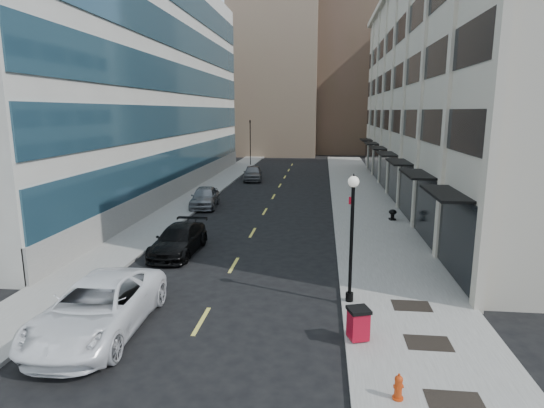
% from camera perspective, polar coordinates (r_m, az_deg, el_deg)
% --- Properties ---
extents(ground, '(160.00, 160.00, 0.00)m').
position_cam_1_polar(ground, '(15.15, -10.90, -17.54)').
color(ground, black).
rests_on(ground, ground).
extents(sidewalk_right, '(5.00, 80.00, 0.15)m').
position_cam_1_polar(sidewalk_right, '(33.56, 11.91, -1.11)').
color(sidewalk_right, gray).
rests_on(sidewalk_right, ground).
extents(sidewalk_left, '(3.00, 80.00, 0.15)m').
position_cam_1_polar(sidewalk_left, '(35.04, -11.51, -0.55)').
color(sidewalk_left, gray).
rests_on(sidewalk_left, ground).
extents(building_right, '(15.30, 46.50, 18.25)m').
position_cam_1_polar(building_right, '(41.63, 24.87, 12.88)').
color(building_right, beige).
rests_on(building_right, ground).
extents(building_left, '(16.14, 46.00, 20.00)m').
position_cam_1_polar(building_left, '(44.48, -21.24, 14.30)').
color(building_left, silver).
rests_on(building_left, ground).
extents(skyline_tan_near, '(14.00, 18.00, 28.00)m').
position_cam_1_polar(skyline_tan_near, '(81.28, 0.57, 16.34)').
color(skyline_tan_near, '#7B6850').
rests_on(skyline_tan_near, ground).
extents(skyline_brown, '(12.00, 16.00, 34.00)m').
position_cam_1_polar(skyline_brown, '(85.23, 9.33, 18.00)').
color(skyline_brown, brown).
rests_on(skyline_brown, ground).
extents(skyline_tan_far, '(12.00, 14.00, 22.00)m').
position_cam_1_polar(skyline_tan_far, '(92.46, -5.16, 13.86)').
color(skyline_tan_far, '#7B6850').
rests_on(skyline_tan_far, ground).
extents(skyline_stone, '(10.00, 14.00, 20.00)m').
position_cam_1_polar(skyline_stone, '(79.85, 16.75, 13.07)').
color(skyline_stone, beige).
rests_on(skyline_stone, ground).
extents(grate_near, '(1.40, 1.00, 0.01)m').
position_cam_1_polar(grate_near, '(13.25, 22.01, -22.09)').
color(grate_near, black).
rests_on(grate_near, sidewalk_right).
extents(grate_mid, '(1.40, 1.00, 0.01)m').
position_cam_1_polar(grate_mid, '(15.75, 19.02, -16.15)').
color(grate_mid, black).
rests_on(grate_mid, sidewalk_right).
extents(grate_far, '(1.40, 1.00, 0.01)m').
position_cam_1_polar(grate_far, '(18.23, 17.10, -12.10)').
color(grate_far, black).
rests_on(grate_far, sidewalk_right).
extents(road_centerline, '(0.15, 68.20, 0.01)m').
position_cam_1_polar(road_centerline, '(30.76, -1.61, -2.15)').
color(road_centerline, '#D8CC4C').
rests_on(road_centerline, ground).
extents(traffic_signal, '(0.66, 0.66, 6.98)m').
position_cam_1_polar(traffic_signal, '(61.37, -2.77, 10.12)').
color(traffic_signal, black).
rests_on(traffic_signal, ground).
extents(car_white_van, '(3.07, 6.43, 1.77)m').
position_cam_1_polar(car_white_van, '(16.59, -21.03, -12.05)').
color(car_white_van, white).
rests_on(car_white_van, ground).
extents(car_black_pickup, '(2.19, 5.09, 1.46)m').
position_cam_1_polar(car_black_pickup, '(24.21, -11.63, -4.44)').
color(car_black_pickup, black).
rests_on(car_black_pickup, ground).
extents(car_silver_sedan, '(2.36, 4.90, 1.61)m').
position_cam_1_polar(car_silver_sedan, '(35.37, -8.44, 0.88)').
color(car_silver_sedan, gray).
rests_on(car_silver_sedan, ground).
extents(car_grey_sedan, '(2.45, 4.91, 1.61)m').
position_cam_1_polar(car_grey_sedan, '(48.59, -2.44, 3.90)').
color(car_grey_sedan, slate).
rests_on(car_grey_sedan, ground).
extents(fire_hydrant, '(0.28, 0.28, 0.70)m').
position_cam_1_polar(fire_hydrant, '(12.77, 15.58, -21.23)').
color(fire_hydrant, red).
rests_on(fire_hydrant, sidewalk_right).
extents(trash_bin, '(0.82, 0.82, 1.07)m').
position_cam_1_polar(trash_bin, '(15.17, 10.77, -14.41)').
color(trash_bin, '#AA0B1F').
rests_on(trash_bin, sidewalk_right).
extents(lamppost, '(0.41, 0.41, 4.97)m').
position_cam_1_polar(lamppost, '(17.17, 10.00, -2.93)').
color(lamppost, black).
rests_on(lamppost, sidewalk_right).
extents(sign_post, '(0.30, 0.14, 2.62)m').
position_cam_1_polar(sign_post, '(25.91, 9.89, -0.82)').
color(sign_post, slate).
rests_on(sign_post, sidewalk_right).
extents(urn_planter, '(0.52, 0.52, 0.72)m').
position_cam_1_polar(urn_planter, '(31.41, 14.90, -1.17)').
color(urn_planter, black).
rests_on(urn_planter, sidewalk_right).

